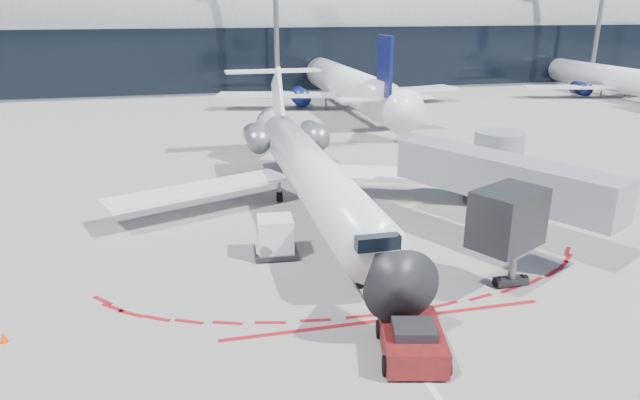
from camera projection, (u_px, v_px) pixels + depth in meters
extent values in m
plane|color=slate|center=(323.00, 223.00, 34.50)|extent=(260.00, 260.00, 0.00)
cube|color=silver|center=(316.00, 212.00, 36.34)|extent=(0.25, 40.00, 0.01)
cube|color=maroon|center=(387.00, 320.00, 23.90)|extent=(14.00, 0.25, 0.01)
cube|color=#9A9C9F|center=(230.00, 54.00, 92.76)|extent=(150.00, 24.00, 10.00)
cylinder|color=#9A9C9F|center=(229.00, 22.00, 91.14)|extent=(150.00, 24.00, 24.00)
cube|color=black|center=(237.00, 61.00, 81.66)|extent=(150.00, 0.20, 9.00)
cube|color=gray|center=(502.00, 177.00, 31.13)|extent=(8.22, 12.61, 2.30)
cube|color=black|center=(508.00, 218.00, 25.18)|extent=(3.86, 3.44, 2.60)
cylinder|color=slate|center=(513.00, 262.00, 26.50)|extent=(0.36, 0.36, 2.40)
cube|color=black|center=(511.00, 281.00, 26.82)|extent=(1.60, 0.60, 0.30)
cylinder|color=gray|center=(497.00, 168.00, 37.46)|extent=(3.20, 3.20, 4.80)
cylinder|color=black|center=(493.00, 198.00, 38.16)|extent=(4.00, 4.00, 0.50)
cylinder|color=slate|center=(276.00, 5.00, 75.74)|extent=(0.70, 0.70, 25.00)
cylinder|color=slate|center=(601.00, 5.00, 86.52)|extent=(0.70, 0.70, 25.00)
cylinder|color=white|center=(313.00, 174.00, 35.24)|extent=(3.00, 24.42, 3.00)
cone|color=black|center=(388.00, 269.00, 22.56)|extent=(3.00, 3.11, 3.00)
cone|color=white|center=(277.00, 128.00, 48.33)|extent=(3.00, 4.00, 3.00)
cube|color=black|center=(374.00, 238.00, 24.00)|extent=(1.89, 1.55, 0.61)
cube|color=white|center=(200.00, 189.00, 35.62)|extent=(11.89, 7.05, 0.34)
cube|color=white|center=(406.00, 175.00, 38.58)|extent=(11.89, 7.05, 0.34)
cube|color=white|center=(278.00, 99.00, 46.44)|extent=(0.28, 5.21, 5.30)
cube|color=white|center=(273.00, 71.00, 47.94)|extent=(7.99, 1.78, 0.18)
cylinder|color=slate|center=(256.00, 138.00, 43.66)|extent=(1.66, 3.77, 1.66)
cylinder|color=slate|center=(314.00, 135.00, 44.64)|extent=(1.66, 3.77, 1.66)
cylinder|color=black|center=(360.00, 281.00, 26.58)|extent=(0.24, 0.62, 0.62)
cylinder|color=black|center=(280.00, 197.00, 38.17)|extent=(0.33, 0.71, 0.71)
cylinder|color=black|center=(328.00, 193.00, 38.89)|extent=(0.33, 0.71, 0.71)
cylinder|color=slate|center=(360.00, 275.00, 26.48)|extent=(0.20, 0.20, 1.22)
cube|color=#520B13|center=(412.00, 340.00, 21.35)|extent=(2.98, 3.97, 1.00)
cube|color=black|center=(414.00, 330.00, 20.82)|extent=(1.82, 1.66, 0.39)
cylinder|color=slate|center=(403.00, 312.00, 23.73)|extent=(0.78, 2.83, 0.11)
cylinder|color=black|center=(387.00, 366.00, 20.28)|extent=(0.47, 0.76, 0.71)
cylinder|color=black|center=(446.00, 366.00, 20.27)|extent=(0.47, 0.76, 0.71)
cylinder|color=black|center=(380.00, 329.00, 22.59)|extent=(0.47, 0.76, 0.71)
cylinder|color=black|center=(433.00, 329.00, 22.58)|extent=(0.47, 0.76, 0.71)
imported|color=#C8FF1A|center=(374.00, 273.00, 26.35)|extent=(0.58, 0.39, 1.58)
cube|color=black|center=(276.00, 252.00, 30.01)|extent=(2.38, 2.07, 0.25)
cube|color=silver|center=(275.00, 234.00, 29.68)|extent=(1.91, 1.81, 1.80)
cylinder|color=black|center=(260.00, 260.00, 29.22)|extent=(0.13, 0.23, 0.22)
cylinder|color=black|center=(294.00, 258.00, 29.49)|extent=(0.13, 0.23, 0.22)
cylinder|color=black|center=(258.00, 249.00, 30.58)|extent=(0.13, 0.23, 0.22)
cylinder|color=black|center=(291.00, 247.00, 30.85)|extent=(0.13, 0.23, 0.22)
cone|color=#F33C05|center=(3.00, 337.00, 22.25)|extent=(0.31, 0.31, 0.43)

